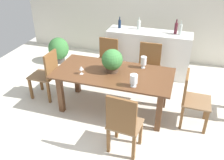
# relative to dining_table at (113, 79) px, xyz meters

# --- Properties ---
(ground_plane) EXTENTS (7.04, 7.04, 0.00)m
(ground_plane) POSITION_rel_dining_table_xyz_m (0.00, -0.09, -0.63)
(ground_plane) COLOR silver
(back_wall) EXTENTS (6.40, 0.10, 2.60)m
(back_wall) POSITION_rel_dining_table_xyz_m (0.00, 2.51, 0.67)
(back_wall) COLOR beige
(back_wall) RESTS_ON ground
(dining_table) EXTENTS (2.03, 0.98, 0.76)m
(dining_table) POSITION_rel_dining_table_xyz_m (0.00, 0.00, 0.00)
(dining_table) COLOR brown
(dining_table) RESTS_ON ground
(chair_near_right) EXTENTS (0.49, 0.44, 1.00)m
(chair_near_right) POSITION_rel_dining_table_xyz_m (0.45, -0.99, -0.07)
(chair_near_right) COLOR brown
(chair_near_right) RESTS_ON ground
(chair_far_left) EXTENTS (0.47, 0.49, 0.93)m
(chair_far_left) POSITION_rel_dining_table_xyz_m (-0.45, 0.99, -0.10)
(chair_far_left) COLOR brown
(chair_far_left) RESTS_ON ground
(chair_far_right) EXTENTS (0.48, 0.44, 0.94)m
(chair_far_right) POSITION_rel_dining_table_xyz_m (0.46, 0.99, -0.10)
(chair_far_right) COLOR brown
(chair_far_right) RESTS_ON ground
(chair_head_end) EXTENTS (0.49, 0.43, 0.97)m
(chair_head_end) POSITION_rel_dining_table_xyz_m (-1.31, -0.00, -0.09)
(chair_head_end) COLOR brown
(chair_head_end) RESTS_ON ground
(chair_foot_end) EXTENTS (0.46, 0.48, 0.93)m
(chair_foot_end) POSITION_rel_dining_table_xyz_m (1.32, 0.00, -0.10)
(chair_foot_end) COLOR brown
(chair_foot_end) RESTS_ON ground
(flower_centerpiece) EXTENTS (0.36, 0.36, 0.40)m
(flower_centerpiece) POSITION_rel_dining_table_xyz_m (-0.03, 0.03, 0.34)
(flower_centerpiece) COLOR #4C3828
(flower_centerpiece) RESTS_ON dining_table
(crystal_vase_left) EXTENTS (0.12, 0.12, 0.20)m
(crystal_vase_left) POSITION_rel_dining_table_xyz_m (0.43, -0.34, 0.25)
(crystal_vase_left) COLOR silver
(crystal_vase_left) RESTS_ON dining_table
(crystal_vase_center_near) EXTENTS (0.10, 0.10, 0.21)m
(crystal_vase_center_near) POSITION_rel_dining_table_xyz_m (0.45, 0.33, 0.26)
(crystal_vase_center_near) COLOR silver
(crystal_vase_center_near) RESTS_ON dining_table
(wine_glass) EXTENTS (0.07, 0.07, 0.15)m
(wine_glass) POSITION_rel_dining_table_xyz_m (-0.50, -0.21, 0.24)
(wine_glass) COLOR silver
(wine_glass) RESTS_ON dining_table
(kitchen_counter) EXTENTS (1.83, 0.51, 1.00)m
(kitchen_counter) POSITION_rel_dining_table_xyz_m (0.33, 1.59, -0.13)
(kitchen_counter) COLOR silver
(kitchen_counter) RESTS_ON ground
(wine_bottle_green) EXTENTS (0.07, 0.07, 0.30)m
(wine_bottle_green) POSITION_rel_dining_table_xyz_m (0.87, 1.64, 0.49)
(wine_bottle_green) COLOR #511E28
(wine_bottle_green) RESTS_ON kitchen_counter
(wine_bottle_tall) EXTENTS (0.07, 0.07, 0.30)m
(wine_bottle_tall) POSITION_rel_dining_table_xyz_m (0.96, 1.58, 0.49)
(wine_bottle_tall) COLOR #B2BFB7
(wine_bottle_tall) RESTS_ON kitchen_counter
(wine_bottle_amber) EXTENTS (0.07, 0.07, 0.25)m
(wine_bottle_amber) POSITION_rel_dining_table_xyz_m (-0.37, 1.65, 0.47)
(wine_bottle_amber) COLOR #0F1E38
(wine_bottle_amber) RESTS_ON kitchen_counter
(wine_bottle_clear) EXTENTS (0.07, 0.07, 0.26)m
(wine_bottle_clear) POSITION_rel_dining_table_xyz_m (0.06, 1.69, 0.47)
(wine_bottle_clear) COLOR #B2BFB7
(wine_bottle_clear) RESTS_ON kitchen_counter
(potted_plant_floor) EXTENTS (0.50, 0.50, 0.65)m
(potted_plant_floor) POSITION_rel_dining_table_xyz_m (-1.89, 1.49, -0.28)
(potted_plant_floor) COLOR #423D38
(potted_plant_floor) RESTS_ON ground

